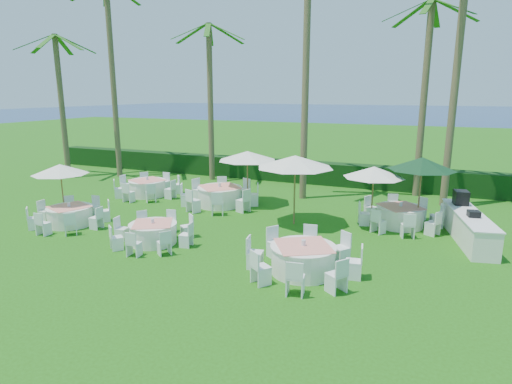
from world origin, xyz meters
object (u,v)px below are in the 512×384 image
banquet_table_c (303,258)px  umbrella_b (295,162)px  banquet_table_e (220,196)px  banquet_table_d (148,187)px  banquet_table_f (400,216)px  umbrella_green (422,164)px  banquet_table_a (70,215)px  banquet_table_b (153,233)px  umbrella_a (60,169)px  buffet_table (468,226)px  umbrella_d (374,172)px  umbrella_c (247,156)px

banquet_table_c → umbrella_b: (-1.68, 4.33, 2.03)m
banquet_table_e → umbrella_b: 4.62m
banquet_table_d → banquet_table_f: (11.96, -0.32, -0.01)m
banquet_table_f → umbrella_green: size_ratio=1.15×
banquet_table_a → umbrella_b: 8.91m
banquet_table_b → banquet_table_e: banquet_table_e is taller
banquet_table_c → umbrella_a: (-10.32, 1.24, 1.64)m
umbrella_green → buffet_table: (1.67, -0.80, -1.94)m
banquet_table_b → buffet_table: size_ratio=0.66×
umbrella_a → umbrella_b: bearing=19.7°
umbrella_a → banquet_table_e: bearing=43.3°
umbrella_d → banquet_table_a: bearing=-158.6°
banquet_table_b → banquet_table_f: 9.21m
banquet_table_a → umbrella_a: size_ratio=1.29×
banquet_table_b → umbrella_c: (0.79, 6.09, 1.85)m
banquet_table_f → umbrella_d: size_ratio=1.32×
banquet_table_c → umbrella_c: (-4.61, 6.47, 1.80)m
umbrella_c → banquet_table_b: bearing=-97.4°
banquet_table_c → umbrella_green: size_ratio=1.21×
umbrella_b → umbrella_green: (4.44, 1.35, 0.00)m
banquet_table_d → umbrella_b: 8.55m
umbrella_b → umbrella_d: (2.83, 0.69, -0.32)m
banquet_table_c → umbrella_b: 5.07m
banquet_table_d → umbrella_c: bearing=5.4°
banquet_table_c → buffet_table: 6.60m
banquet_table_a → umbrella_b: bearing=23.9°
banquet_table_d → buffet_table: buffet_table is taller
banquet_table_a → banquet_table_b: (4.20, -0.45, -0.02)m
umbrella_a → umbrella_c: 7.75m
banquet_table_a → buffet_table: (14.04, 4.07, 0.13)m
umbrella_b → banquet_table_a: bearing=-156.1°
banquet_table_a → umbrella_d: bearing=21.4°
banquet_table_a → banquet_table_d: banquet_table_d is taller
banquet_table_e → umbrella_a: size_ratio=1.51×
banquet_table_b → banquet_table_d: bearing=128.3°
umbrella_b → umbrella_green: umbrella_green is taller
banquet_table_d → banquet_table_c: bearing=-31.3°
banquet_table_b → umbrella_a: umbrella_a is taller
umbrella_green → banquet_table_d: bearing=178.7°
banquet_table_c → umbrella_green: (2.77, 5.69, 2.03)m
banquet_table_a → banquet_table_c: size_ratio=0.90×
umbrella_b → umbrella_green: bearing=17.0°
banquet_table_c → umbrella_b: size_ratio=1.11×
umbrella_a → banquet_table_d: bearing=83.9°
banquet_table_b → umbrella_d: (6.55, 4.65, 1.77)m
banquet_table_e → umbrella_d: umbrella_d is taller
umbrella_a → umbrella_green: (13.09, 4.45, 0.39)m
banquet_table_f → umbrella_d: umbrella_d is taller
banquet_table_e → banquet_table_f: bearing=-0.1°
banquet_table_b → umbrella_b: umbrella_b is taller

